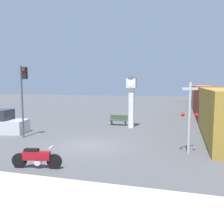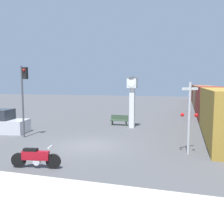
% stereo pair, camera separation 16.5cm
% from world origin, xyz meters
% --- Properties ---
extents(ground_plane, '(120.00, 120.00, 0.00)m').
position_xyz_m(ground_plane, '(0.00, 0.00, 0.00)').
color(ground_plane, '#4C4C4F').
extents(motorcycle, '(2.26, 0.64, 1.01)m').
position_xyz_m(motorcycle, '(-0.73, -4.42, 0.48)').
color(motorcycle, black).
rests_on(motorcycle, ground_plane).
extents(clock_tower, '(0.94, 0.94, 4.38)m').
position_xyz_m(clock_tower, '(1.30, 6.82, 2.89)').
color(clock_tower, white).
rests_on(clock_tower, ground_plane).
extents(freight_train, '(2.80, 49.19, 3.40)m').
position_xyz_m(freight_train, '(8.33, 23.47, 1.70)').
color(freight_train, olive).
rests_on(freight_train, ground_plane).
extents(traffic_light, '(0.50, 0.35, 4.97)m').
position_xyz_m(traffic_light, '(-5.08, 0.95, 3.38)').
color(traffic_light, '#47474C').
rests_on(traffic_light, ground_plane).
extents(railroad_crossing_signal, '(0.90, 0.82, 3.85)m').
position_xyz_m(railroad_crossing_signal, '(5.83, -0.13, 2.10)').
color(railroad_crossing_signal, '#B7B7BC').
rests_on(railroad_crossing_signal, ground_plane).
extents(bench, '(1.60, 0.44, 0.92)m').
position_xyz_m(bench, '(-0.07, 7.76, 0.49)').
color(bench, '#384C38').
rests_on(bench, ground_plane).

